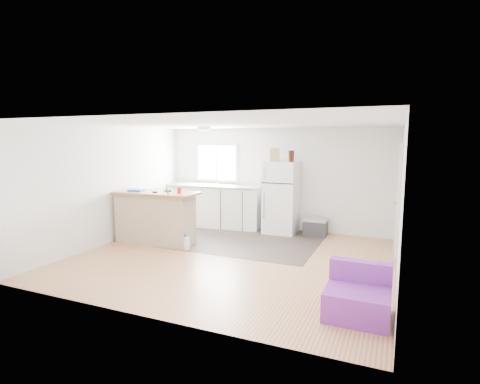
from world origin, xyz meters
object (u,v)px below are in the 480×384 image
peninsula (155,217)px  bottle_left (290,156)px  bottle_right (293,156)px  cooler (315,227)px  cleaner_jug (186,243)px  mop (167,236)px  refrigerator (281,197)px  red_cup (179,190)px  purple_seat (358,298)px  cardboard_box (275,155)px  blue_tray (137,190)px  kitchen_cabinets (216,205)px

peninsula → bottle_left: size_ratio=7.09×
bottle_right → cooler: bearing=2.8°
cleaner_jug → mop: size_ratio=0.24×
peninsula → refrigerator: refrigerator is taller
red_cup → bottle_left: bottle_left is taller
bottle_left → cooler: bearing=7.9°
refrigerator → bottle_left: bearing=-12.6°
purple_seat → cardboard_box: bearing=122.2°
cleaner_jug → cooler: bearing=67.8°
refrigerator → purple_seat: (2.07, -3.60, -0.59)m
mop → cardboard_box: cardboard_box is taller
refrigerator → peninsula: bearing=-139.3°
cooler → peninsula: bearing=-145.5°
cardboard_box → bottle_left: (0.34, 0.05, -0.02)m
refrigerator → cooler: bearing=2.0°
refrigerator → blue_tray: (-2.51, -1.94, 0.27)m
kitchen_cabinets → purple_seat: bearing=-49.6°
refrigerator → mop: refrigerator is taller
refrigerator → red_cup: 2.43m
cooler → blue_tray: blue_tray is taller
purple_seat → cleaner_jug: purple_seat is taller
refrigerator → cardboard_box: size_ratio=5.45×
refrigerator → cardboard_box: cardboard_box is taller
mop → red_cup: bearing=44.5°
purple_seat → bottle_left: size_ratio=3.00×
cooler → mop: bearing=-139.6°
red_cup → mop: bearing=-143.6°
kitchen_cabinets → bottle_right: bearing=-5.3°
mop → peninsula: bearing=164.6°
cooler → bottle_right: bottle_right is taller
mop → cardboard_box: 2.96m
red_cup → cooler: bearing=39.4°
refrigerator → bottle_right: (0.25, 0.01, 0.94)m
refrigerator → bottle_left: (0.21, -0.04, 0.94)m
purple_seat → mop: bearing=157.6°
kitchen_cabinets → cleaner_jug: 2.12m
cooler → refrigerator: bearing=-176.0°
cooler → bottle_left: bottle_left is taller
refrigerator → purple_seat: 4.19m
red_cup → bottle_right: bottle_right is taller
cleaner_jug → red_cup: size_ratio=2.53×
refrigerator → blue_tray: size_ratio=5.45×
cooler → bottle_right: bearing=-175.9°
peninsula → purple_seat: peninsula is taller
mop → blue_tray: size_ratio=4.28×
bottle_left → blue_tray: bearing=-145.1°
bottle_left → bottle_right: (0.04, 0.06, 0.00)m
cooler → bottle_right: (-0.55, -0.03, 1.56)m
peninsula → bottle_right: size_ratio=7.09×
cooler → purple_seat: purple_seat is taller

